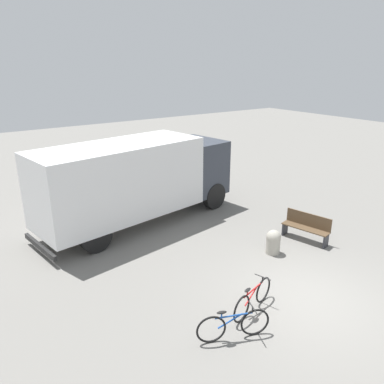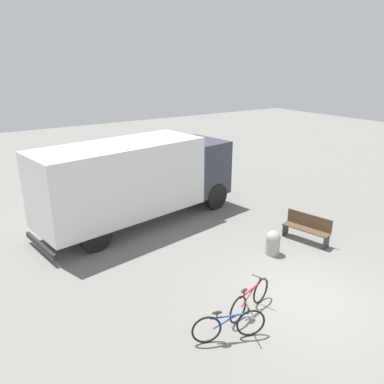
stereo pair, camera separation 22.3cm
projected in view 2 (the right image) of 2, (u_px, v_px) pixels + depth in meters
The scene contains 6 objects.
ground_plane at pixel (305, 300), 9.34m from camera, with size 60.00×60.00×0.00m, color slate.
delivery_truck at pixel (137, 178), 13.38m from camera, with size 7.81×3.29×3.03m.
park_bench at pixel (307, 227), 12.28m from camera, with size 0.73×1.60×0.91m.
bicycle_near at pixel (229, 325), 7.90m from camera, with size 1.54×0.68×0.74m.
bicycle_middle at pixel (250, 299), 8.79m from camera, with size 1.59×0.56×0.74m.
bollard_near_bench at pixel (273, 242), 11.46m from camera, with size 0.45×0.45×0.77m.
Camera 2 is at (-6.78, -5.00, 5.61)m, focal length 35.00 mm.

